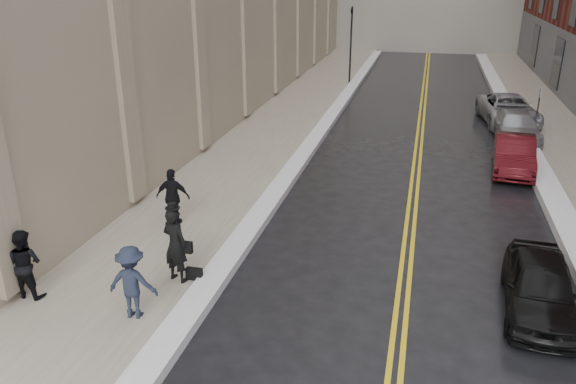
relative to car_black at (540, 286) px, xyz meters
The scene contains 16 objects.
ground 6.66m from the car_black, 147.03° to the right, with size 160.00×160.00×0.00m, color black.
sidewalk_left 15.97m from the car_black, 129.06° to the left, with size 4.00×64.00×0.15m, color gray.
lane_stripe_a 12.81m from the car_black, 104.38° to the left, with size 0.12×64.00×0.01m, color gold.
lane_stripe_b 12.75m from the car_black, 103.34° to the left, with size 0.12×64.00×0.01m, color gold.
snow_ridge_left 14.63m from the car_black, 122.05° to the left, with size 0.70×60.80×0.26m, color white.
snow_ridge_right 12.51m from the car_black, 82.68° to the left, with size 0.85×60.80×0.30m, color white.
traffic_signal 27.73m from the car_black, 107.18° to the left, with size 0.18×0.15×5.20m.
parking_sign_far 16.57m from the car_black, 81.87° to the left, with size 0.06×0.35×2.23m.
car_black is the anchor object (origin of this frame).
car_maroon 10.31m from the car_black, 86.55° to the left, with size 1.47×4.21×1.39m, color #420B10.
car_silver_near 14.89m from the car_black, 85.22° to the left, with size 1.86×4.57×1.33m, color #929599.
car_silver_far 18.01m from the car_black, 86.05° to the left, with size 2.44×5.29×1.47m, color #A0A1A8.
pedestrian_main 8.67m from the car_black, behind, with size 0.72×0.47×1.96m, color black.
pedestrian_a 12.02m from the car_black, 168.24° to the right, with size 0.83×0.65×1.72m, color black.
pedestrian_b 9.27m from the car_black, 163.64° to the right, with size 1.11×0.64×1.72m, color #1C2233.
pedestrian_c 10.34m from the car_black, 167.88° to the left, with size 1.04×0.43×1.77m, color black.
Camera 1 is at (2.61, -8.64, 7.43)m, focal length 35.00 mm.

